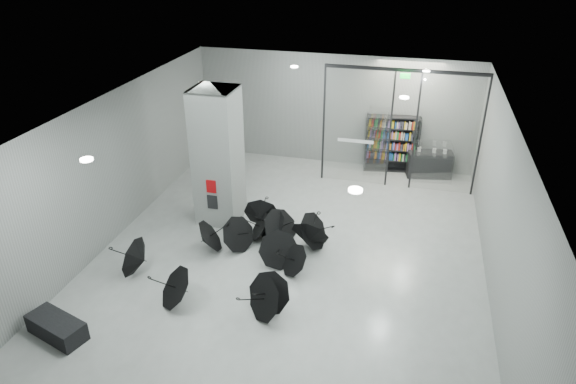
% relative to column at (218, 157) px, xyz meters
% --- Properties ---
extents(room, '(14.00, 14.02, 4.01)m').
position_rel_column_xyz_m(room, '(2.50, -2.00, 0.84)').
color(room, gray).
rests_on(room, ground).
extents(column, '(1.20, 1.20, 4.00)m').
position_rel_column_xyz_m(column, '(0.00, 0.00, 0.00)').
color(column, slate).
rests_on(column, ground).
extents(fire_cabinet, '(0.28, 0.04, 0.38)m').
position_rel_column_xyz_m(fire_cabinet, '(0.00, -0.62, -0.65)').
color(fire_cabinet, '#A50A07').
rests_on(fire_cabinet, column).
extents(info_panel, '(0.30, 0.03, 0.42)m').
position_rel_column_xyz_m(info_panel, '(0.00, -0.62, -1.15)').
color(info_panel, black).
rests_on(info_panel, column).
extents(exit_sign, '(0.30, 0.06, 0.15)m').
position_rel_column_xyz_m(exit_sign, '(4.90, 3.30, 1.82)').
color(exit_sign, '#0CE533').
rests_on(exit_sign, room).
extents(glass_partition, '(5.06, 0.08, 4.00)m').
position_rel_column_xyz_m(glass_partition, '(4.89, 3.50, 0.18)').
color(glass_partition, silver).
rests_on(glass_partition, ground).
extents(bench, '(1.46, 0.95, 0.43)m').
position_rel_column_xyz_m(bench, '(-1.57, -5.62, -1.78)').
color(bench, black).
rests_on(bench, ground).
extents(bookshelf, '(1.89, 0.66, 2.04)m').
position_rel_column_xyz_m(bookshelf, '(4.64, 4.75, -0.98)').
color(bookshelf, black).
rests_on(bookshelf, ground).
extents(shop_counter, '(1.61, 0.88, 0.91)m').
position_rel_column_xyz_m(shop_counter, '(6.01, 4.58, -1.54)').
color(shop_counter, black).
rests_on(shop_counter, ground).
extents(umbrella_cluster, '(4.92, 4.85, 1.33)m').
position_rel_column_xyz_m(umbrella_cluster, '(1.71, -1.93, -1.68)').
color(umbrella_cluster, black).
rests_on(umbrella_cluster, ground).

